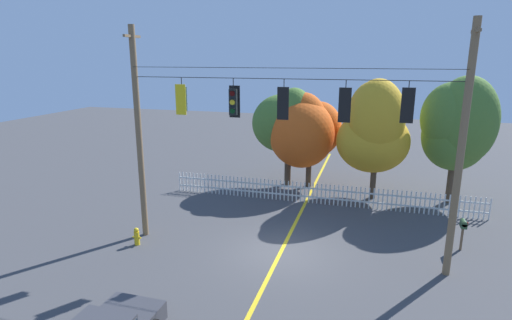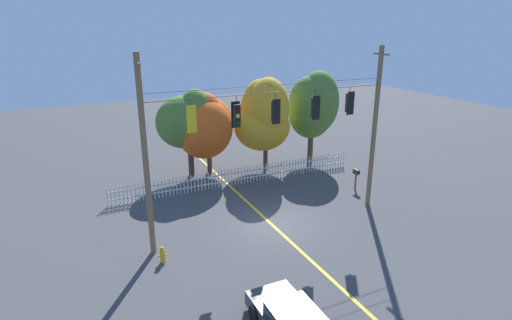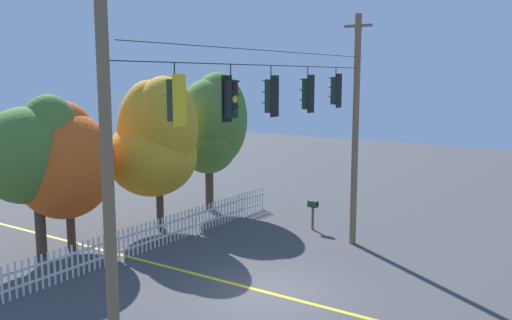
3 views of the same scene
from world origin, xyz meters
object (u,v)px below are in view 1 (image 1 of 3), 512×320
Objects in this scene: traffic_signal_northbound_primary at (234,102)px; traffic_signal_southbound_primary at (284,103)px; traffic_signal_eastbound_side at (345,105)px; autumn_maple_far_west at (458,125)px; roadside_mailbox at (463,226)px; traffic_signal_northbound_secondary at (182,99)px; autumn_maple_near_fence at (287,125)px; autumn_maple_mid at (306,130)px; fire_hydrant at (137,236)px; traffic_signal_westbound_side at (407,105)px; autumn_oak_far_east at (373,130)px.

traffic_signal_southbound_primary is at bearing -0.57° from traffic_signal_northbound_primary.
traffic_signal_eastbound_side is 9.73m from autumn_maple_far_west.
traffic_signal_southbound_primary is 1.13× the size of roadside_mailbox.
traffic_signal_northbound_primary is 4.17m from traffic_signal_eastbound_side.
traffic_signal_eastbound_side is (6.32, -0.00, -0.02)m from traffic_signal_northbound_secondary.
traffic_signal_southbound_primary is 9.30m from autumn_maple_near_fence.
autumn_maple_far_west is at bearing -5.18° from autumn_maple_mid.
fire_hydrant is (-4.01, -1.02, -5.63)m from traffic_signal_northbound_primary.
traffic_signal_northbound_secondary is 1.03× the size of traffic_signal_westbound_side.
traffic_signal_southbound_primary is 2.22m from traffic_signal_eastbound_side.
traffic_signal_westbound_side is 1.86× the size of fire_hydrant.
traffic_signal_westbound_side is at bearing -0.00° from traffic_signal_northbound_secondary.
autumn_maple_far_west reaches higher than autumn_oak_far_east.
traffic_signal_northbound_secondary is 9.47m from autumn_maple_near_fence.
traffic_signal_eastbound_side is 9.55m from autumn_maple_mid.
traffic_signal_westbound_side reaches higher than autumn_maple_near_fence.
traffic_signal_northbound_primary is 9.21m from autumn_maple_mid.
traffic_signal_eastbound_side is 7.24m from roadside_mailbox.
traffic_signal_northbound_secondary is at bearing -168.51° from roadside_mailbox.
autumn_maple_near_fence is at bearing 66.51° from fire_hydrant.
traffic_signal_eastbound_side reaches higher than autumn_maple_near_fence.
traffic_signal_northbound_primary is 12.44m from autumn_maple_far_west.
traffic_signal_northbound_primary is 0.25× the size of autumn_maple_near_fence.
traffic_signal_northbound_primary is at bearing -165.97° from roadside_mailbox.
fire_hydrant is at bearing -145.82° from autumn_maple_far_west.
traffic_signal_northbound_secondary and traffic_signal_northbound_primary have the same top height.
roadside_mailbox is at bearing 14.09° from fire_hydrant.
traffic_signal_eastbound_side reaches higher than roadside_mailbox.
traffic_signal_southbound_primary is 1.00× the size of traffic_signal_eastbound_side.
traffic_signal_southbound_primary reaches higher than autumn_maple_far_west.
traffic_signal_northbound_primary is 1.99× the size of fire_hydrant.
autumn_oak_far_east reaches higher than autumn_maple_mid.
autumn_oak_far_east is at bearing 123.94° from roadside_mailbox.
traffic_signal_southbound_primary reaches higher than autumn_maple_near_fence.
traffic_signal_southbound_primary is 0.25× the size of autumn_maple_near_fence.
traffic_signal_westbound_side is 11.78m from fire_hydrant.
traffic_signal_eastbound_side is 0.26× the size of autumn_maple_mid.
traffic_signal_northbound_primary is 6.25m from traffic_signal_westbound_side.
autumn_maple_mid is 4.37× the size of roadside_mailbox.
traffic_signal_westbound_side is at bearing -0.00° from traffic_signal_southbound_primary.
traffic_signal_northbound_primary is 1.15× the size of roadside_mailbox.
traffic_signal_westbound_side is at bearing -140.07° from roadside_mailbox.
autumn_oak_far_east is 0.97× the size of autumn_maple_far_west.
traffic_signal_southbound_primary is at bearing -112.41° from autumn_oak_far_east.
autumn_maple_near_fence is 7.84× the size of fire_hydrant.
autumn_maple_far_west is 5.21× the size of roadside_mailbox.
traffic_signal_southbound_primary is at bearing -79.22° from autumn_maple_near_fence.
autumn_maple_near_fence is at bearing 124.03° from traffic_signal_westbound_side.
traffic_signal_westbound_side is at bearing -110.91° from autumn_maple_far_west.
traffic_signal_southbound_primary is 9.15m from autumn_maple_mid.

